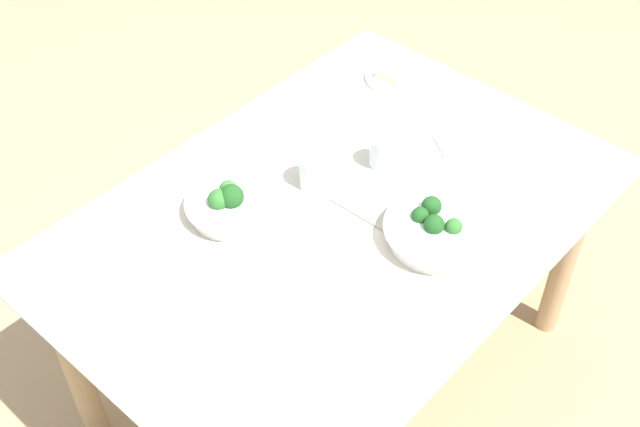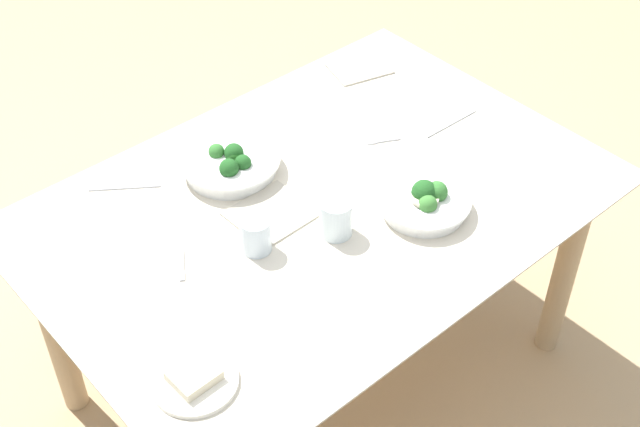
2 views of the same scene
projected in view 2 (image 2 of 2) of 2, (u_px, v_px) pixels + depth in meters
ground_plane at (319, 371)px, 2.73m from camera, size 6.00×6.00×0.00m
dining_table at (318, 228)px, 2.32m from camera, size 1.48×1.03×0.71m
broccoli_bowl_far at (425, 202)px, 2.21m from camera, size 0.24×0.24×0.09m
broccoli_bowl_near at (230, 163)px, 2.32m from camera, size 0.27×0.27×0.09m
bread_side_plate at (195, 379)px, 1.82m from camera, size 0.19×0.19×0.04m
water_glass_center at (336, 218)px, 2.13m from camera, size 0.08×0.08×0.10m
water_glass_side at (256, 235)px, 2.09m from camera, size 0.08×0.08×0.09m
fork_by_far_bowl at (182, 267)px, 2.08m from camera, size 0.07×0.09×0.00m
fork_by_near_bowl at (382, 141)px, 2.44m from camera, size 0.09×0.05×0.00m
table_knife_left at (450, 123)px, 2.51m from camera, size 0.20×0.01×0.00m
table_knife_right at (125, 187)px, 2.29m from camera, size 0.16×0.12×0.00m
napkin_folded_upper at (360, 69)px, 2.72m from camera, size 0.21×0.18×0.01m
napkin_folded_lower at (271, 214)px, 2.21m from camera, size 0.20×0.18×0.01m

